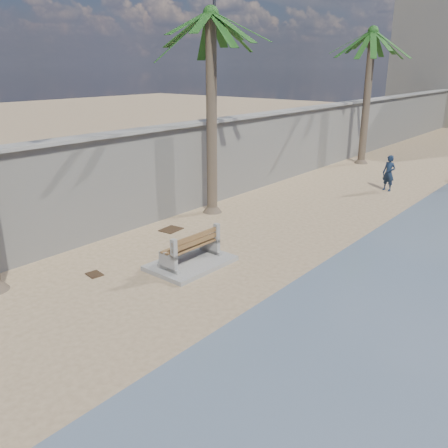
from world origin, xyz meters
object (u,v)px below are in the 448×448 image
Objects in this scene: bench_far at (191,251)px; person_a at (389,171)px; palm_mid at (211,17)px; palm_back at (373,33)px.

person_a is (1.17, 12.72, 0.53)m from bench_far.
palm_mid is 0.99× the size of palm_back.
palm_mid is at bearing -107.23° from person_a.
person_a reaches higher than bench_far.
palm_mid is 4.30× the size of person_a.
person_a is (3.84, -5.60, -6.54)m from palm_back.
palm_mid reaches higher than person_a.
person_a is at bearing 62.24° from palm_mid.
palm_mid is at bearing -91.80° from palm_back.
person_a is at bearing 84.77° from bench_far.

